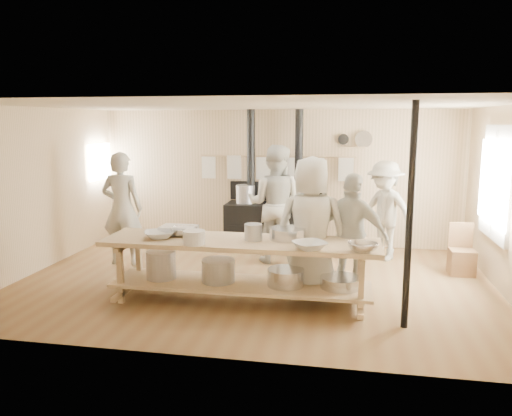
{
  "coord_description": "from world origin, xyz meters",
  "views": [
    {
      "loc": [
        1.35,
        -7.07,
        2.35
      ],
      "look_at": [
        0.01,
        0.2,
        1.09
      ],
      "focal_mm": 35.0,
      "sensor_mm": 36.0,
      "label": 1
    }
  ],
  "objects_px": {
    "chair": "(462,260)",
    "stove": "(274,221)",
    "cook_right": "(352,236)",
    "roasting_pan": "(179,230)",
    "cook_far_left": "(122,209)",
    "cook_by_window": "(384,211)",
    "cook_center": "(311,228)",
    "prep_table": "(240,264)",
    "cook_left": "(275,204)"
  },
  "relations": [
    {
      "from": "chair",
      "to": "stove",
      "type": "bearing_deg",
      "value": 159.03
    },
    {
      "from": "stove",
      "to": "chair",
      "type": "bearing_deg",
      "value": -20.11
    },
    {
      "from": "cook_right",
      "to": "roasting_pan",
      "type": "distance_m",
      "value": 2.37
    },
    {
      "from": "cook_right",
      "to": "chair",
      "type": "relative_size",
      "value": 2.14
    },
    {
      "from": "stove",
      "to": "cook_right",
      "type": "height_order",
      "value": "stove"
    },
    {
      "from": "stove",
      "to": "cook_right",
      "type": "distance_m",
      "value": 2.93
    },
    {
      "from": "chair",
      "to": "roasting_pan",
      "type": "xyz_separation_m",
      "value": [
        -4.06,
        -1.65,
        0.67
      ]
    },
    {
      "from": "cook_far_left",
      "to": "cook_by_window",
      "type": "relative_size",
      "value": 1.1
    },
    {
      "from": "cook_by_window",
      "to": "roasting_pan",
      "type": "xyz_separation_m",
      "value": [
        -2.9,
        -2.32,
        0.04
      ]
    },
    {
      "from": "cook_center",
      "to": "chair",
      "type": "bearing_deg",
      "value": -150.81
    },
    {
      "from": "cook_far_left",
      "to": "cook_right",
      "type": "distance_m",
      "value": 3.88
    },
    {
      "from": "cook_far_left",
      "to": "cook_right",
      "type": "bearing_deg",
      "value": 163.56
    },
    {
      "from": "chair",
      "to": "prep_table",
      "type": "bearing_deg",
      "value": -150.34
    },
    {
      "from": "cook_far_left",
      "to": "cook_left",
      "type": "bearing_deg",
      "value": -168.31
    },
    {
      "from": "prep_table",
      "to": "cook_left",
      "type": "bearing_deg",
      "value": 85.45
    },
    {
      "from": "cook_left",
      "to": "cook_by_window",
      "type": "bearing_deg",
      "value": -159.79
    },
    {
      "from": "stove",
      "to": "cook_left",
      "type": "xyz_separation_m",
      "value": [
        0.16,
        -0.96,
        0.48
      ]
    },
    {
      "from": "stove",
      "to": "cook_far_left",
      "type": "height_order",
      "value": "stove"
    },
    {
      "from": "cook_left",
      "to": "cook_center",
      "type": "distance_m",
      "value": 1.85
    },
    {
      "from": "cook_left",
      "to": "chair",
      "type": "relative_size",
      "value": 2.5
    },
    {
      "from": "cook_center",
      "to": "cook_by_window",
      "type": "relative_size",
      "value": 1.12
    },
    {
      "from": "cook_far_left",
      "to": "chair",
      "type": "bearing_deg",
      "value": -177.79
    },
    {
      "from": "prep_table",
      "to": "cook_by_window",
      "type": "xyz_separation_m",
      "value": [
        2.0,
        2.53,
        0.34
      ]
    },
    {
      "from": "prep_table",
      "to": "cook_far_left",
      "type": "relative_size",
      "value": 1.9
    },
    {
      "from": "stove",
      "to": "cook_center",
      "type": "bearing_deg",
      "value": -71.38
    },
    {
      "from": "cook_right",
      "to": "stove",
      "type": "bearing_deg",
      "value": -36.38
    },
    {
      "from": "cook_by_window",
      "to": "prep_table",
      "type": "bearing_deg",
      "value": -91.13
    },
    {
      "from": "stove",
      "to": "roasting_pan",
      "type": "distance_m",
      "value": 2.97
    },
    {
      "from": "cook_right",
      "to": "cook_by_window",
      "type": "distance_m",
      "value": 2.12
    },
    {
      "from": "stove",
      "to": "roasting_pan",
      "type": "relative_size",
      "value": 5.35
    },
    {
      "from": "cook_right",
      "to": "roasting_pan",
      "type": "xyz_separation_m",
      "value": [
        -2.35,
        -0.27,
        0.05
      ]
    },
    {
      "from": "cook_center",
      "to": "roasting_pan",
      "type": "xyz_separation_m",
      "value": [
        -1.8,
        -0.14,
        -0.06
      ]
    },
    {
      "from": "cook_left",
      "to": "roasting_pan",
      "type": "bearing_deg",
      "value": 65.71
    },
    {
      "from": "chair",
      "to": "cook_right",
      "type": "bearing_deg",
      "value": -142.09
    },
    {
      "from": "stove",
      "to": "prep_table",
      "type": "relative_size",
      "value": 0.72
    },
    {
      "from": "cook_by_window",
      "to": "cook_far_left",
      "type": "bearing_deg",
      "value": -128.74
    },
    {
      "from": "stove",
      "to": "cook_by_window",
      "type": "bearing_deg",
      "value": -13.66
    },
    {
      "from": "cook_left",
      "to": "cook_by_window",
      "type": "relative_size",
      "value": 1.16
    },
    {
      "from": "cook_by_window",
      "to": "roasting_pan",
      "type": "bearing_deg",
      "value": -104.19
    },
    {
      "from": "prep_table",
      "to": "cook_left",
      "type": "height_order",
      "value": "cook_left"
    },
    {
      "from": "stove",
      "to": "cook_right",
      "type": "bearing_deg",
      "value": -60.28
    },
    {
      "from": "cook_left",
      "to": "cook_right",
      "type": "height_order",
      "value": "cook_left"
    },
    {
      "from": "cook_center",
      "to": "cook_right",
      "type": "xyz_separation_m",
      "value": [
        0.55,
        0.13,
        -0.11
      ]
    },
    {
      "from": "stove",
      "to": "roasting_pan",
      "type": "height_order",
      "value": "stove"
    },
    {
      "from": "chair",
      "to": "roasting_pan",
      "type": "height_order",
      "value": "roasting_pan"
    },
    {
      "from": "prep_table",
      "to": "cook_far_left",
      "type": "distance_m",
      "value": 2.76
    },
    {
      "from": "cook_by_window",
      "to": "chair",
      "type": "xyz_separation_m",
      "value": [
        1.16,
        -0.67,
        -0.63
      ]
    },
    {
      "from": "stove",
      "to": "cook_by_window",
      "type": "distance_m",
      "value": 2.08
    },
    {
      "from": "cook_far_left",
      "to": "roasting_pan",
      "type": "relative_size",
      "value": 3.89
    },
    {
      "from": "cook_center",
      "to": "chair",
      "type": "xyz_separation_m",
      "value": [
        2.26,
        1.5,
        -0.73
      ]
    }
  ]
}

